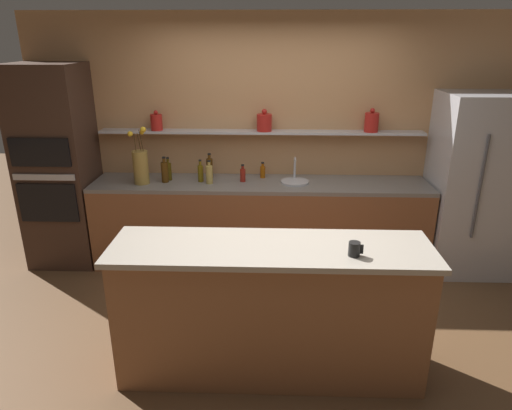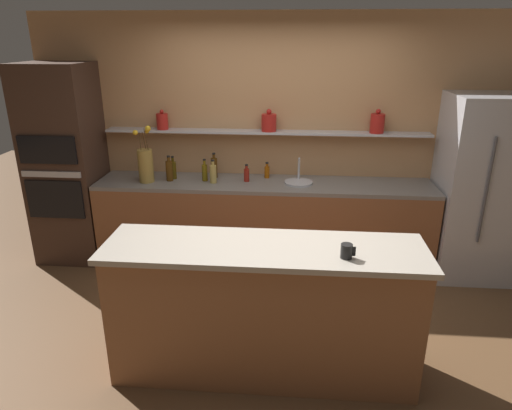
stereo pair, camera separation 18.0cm
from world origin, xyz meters
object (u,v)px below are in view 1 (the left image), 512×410
bottle_spirit_1 (164,172)px  bottle_sauce_4 (242,175)px  oven_tower (58,168)px  bottle_oil_6 (168,171)px  bottle_oil_0 (200,173)px  bottle_sauce_3 (262,171)px  sink_fixture (294,180)px  refrigerator (480,185)px  bottle_spirit_5 (209,174)px  coffee_mug (354,249)px  flower_vase (140,166)px  bottle_spirit_2 (209,168)px

bottle_spirit_1 → bottle_sauce_4: 0.81m
oven_tower → bottle_oil_6: oven_tower is taller
bottle_oil_0 → bottle_sauce_3: (0.65, 0.16, -0.02)m
sink_fixture → bottle_sauce_3: 0.38m
refrigerator → oven_tower: (-4.38, 0.04, 0.13)m
oven_tower → bottle_spirit_5: bearing=-1.8°
bottle_oil_6 → coffee_mug: 2.53m
bottle_spirit_1 → bottle_sauce_3: bearing=10.7°
refrigerator → bottle_oil_6: 3.23m
bottle_sauce_4 → coffee_mug: bearing=-66.0°
sink_fixture → bottle_sauce_3: size_ratio=1.69×
flower_vase → bottle_spirit_2: 0.72m
bottle_sauce_4 → refrigerator: bearing=-1.5°
bottle_spirit_5 → coffee_mug: size_ratio=2.56×
bottle_oil_0 → coffee_mug: 2.28m
bottle_oil_0 → bottle_spirit_1: size_ratio=0.87×
bottle_oil_0 → coffee_mug: (1.28, -1.88, 0.05)m
refrigerator → sink_fixture: bearing=178.5°
flower_vase → bottle_spirit_1: bearing=13.8°
bottle_oil_6 → bottle_sauce_3: bearing=6.6°
bottle_spirit_5 → bottle_oil_6: bearing=166.3°
oven_tower → bottle_sauce_4: 1.94m
bottle_spirit_1 → bottle_spirit_2: same height
bottle_spirit_1 → bottle_spirit_2: 0.48m
bottle_sauce_3 → bottle_spirit_5: bottle_spirit_5 is taller
bottle_sauce_3 → coffee_mug: coffee_mug is taller
refrigerator → sink_fixture: refrigerator is taller
oven_tower → flower_vase: (0.90, -0.07, 0.05)m
bottle_sauce_4 → bottle_spirit_5: (-0.34, -0.08, 0.03)m
bottle_oil_0 → coffee_mug: bearing=-55.7°
bottle_spirit_2 → bottle_oil_6: size_ratio=1.10×
oven_tower → sink_fixture: oven_tower is taller
refrigerator → bottle_sauce_4: size_ratio=10.09×
bottle_sauce_4 → bottle_spirit_2: bearing=162.7°
flower_vase → bottle_spirit_5: bearing=1.9°
bottle_sauce_3 → bottle_spirit_5: (-0.55, -0.23, 0.03)m
flower_vase → bottle_sauce_4: 1.05m
bottle_spirit_2 → bottle_sauce_3: size_ratio=1.57×
bottle_spirit_2 → bottle_spirit_5: size_ratio=1.10×
flower_vase → bottle_spirit_5: size_ratio=2.43×
oven_tower → bottle_sauce_4: (1.94, 0.03, -0.06)m
bottle_spirit_2 → coffee_mug: (1.21, -2.01, 0.03)m
bottle_sauce_4 → bottle_oil_6: 0.79m
sink_fixture → bottle_sauce_4: size_ratio=1.59×
flower_vase → sink_fixture: flower_vase is taller
refrigerator → flower_vase: refrigerator is taller
sink_fixture → bottle_sauce_3: (-0.34, 0.16, 0.05)m
sink_fixture → bottle_spirit_2: bearing=171.9°
bottle_spirit_2 → bottle_spirit_5: bottle_spirit_2 is taller
flower_vase → bottle_spirit_2: (0.68, 0.22, -0.08)m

